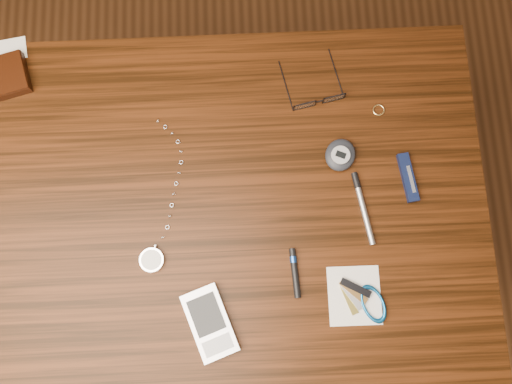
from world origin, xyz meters
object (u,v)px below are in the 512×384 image
wallet_and_card (1,77)px  pda_phone (210,323)px  pocket_knife (408,178)px  pocket_watch (153,255)px  desk (224,215)px  notepad_keys (364,300)px  silver_pen (362,203)px  pedometer (340,155)px  eyeglasses (318,99)px

wallet_and_card → pda_phone: size_ratio=1.06×
pocket_knife → pocket_watch: bearing=-165.5°
desk → notepad_keys: (0.25, -0.18, 0.11)m
wallet_and_card → notepad_keys: bearing=-34.0°
desk → silver_pen: bearing=-1.3°
pocket_watch → pedometer: bearing=25.9°
pda_phone → pedometer: pedometer is taller
eyeglasses → pocket_knife: 0.23m
desk → eyeglasses: eyeglasses is taller
pocket_watch → notepad_keys: bearing=-14.2°
pda_phone → pocket_knife: (0.38, 0.25, -0.00)m
eyeglasses → pocket_knife: (0.16, -0.16, -0.00)m
wallet_and_card → pocket_watch: size_ratio=0.51×
desk → wallet_and_card: bearing=147.1°
pocket_watch → pedometer: pedometer is taller
silver_pen → notepad_keys: bearing=-93.6°
pocket_knife → pedometer: bearing=159.0°
notepad_keys → pocket_watch: bearing=165.8°
eyeglasses → desk: bearing=-134.4°
desk → silver_pen: 0.28m
desk → eyeglasses: bearing=45.6°
wallet_and_card → pocket_knife: wallet_and_card is taller
pocket_knife → silver_pen: 0.10m
pedometer → pocket_knife: size_ratio=0.85×
pedometer → silver_pen: size_ratio=0.59×
pocket_watch → silver_pen: pocket_watch is taller
pedometer → silver_pen: (0.03, -0.09, -0.01)m
desk → pda_phone: size_ratio=7.16×
wallet_and_card → eyeglasses: 0.62m
pocket_watch → pda_phone: (0.10, -0.12, 0.00)m
pocket_knife → wallet_and_card: bearing=163.2°
pda_phone → wallet_and_card: bearing=129.5°
notepad_keys → eyeglasses: bearing=98.4°
eyeglasses → silver_pen: 0.22m
eyeglasses → pocket_knife: eyeglasses is taller
pocket_knife → silver_pen: size_ratio=0.69×
eyeglasses → pda_phone: eyeglasses is taller
wallet_and_card → pedometer: (0.65, -0.19, 0.00)m
pda_phone → pocket_knife: size_ratio=1.46×
desk → eyeglasses: size_ratio=7.86×
pocket_watch → pedometer: (0.35, 0.17, 0.01)m
wallet_and_card → pocket_knife: 0.81m
pedometer → silver_pen: bearing=-69.7°
pda_phone → eyeglasses: bearing=61.8°
pda_phone → pedometer: 0.39m
pda_phone → pedometer: bearing=49.4°
wallet_and_card → silver_pen: 0.74m
pda_phone → pocket_watch: bearing=129.1°
eyeglasses → wallet_and_card: bearing=173.4°
pedometer → pocket_knife: pedometer is taller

